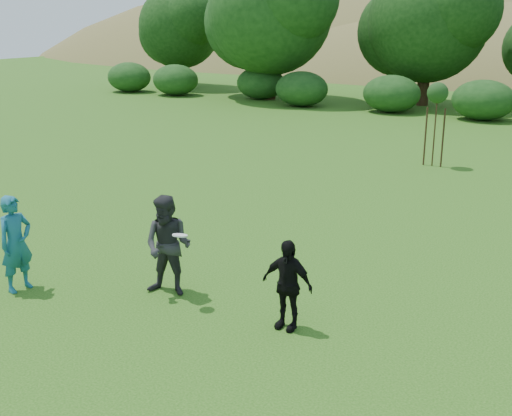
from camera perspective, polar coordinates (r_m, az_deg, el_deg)
The scene contains 6 objects.
ground at distance 11.49m, azimuth -7.65°, elevation -9.00°, with size 120.00×120.00×0.00m, color #19470C.
player_teal at distance 12.68m, azimuth -20.56°, elevation -2.97°, with size 0.67×0.44×1.83m, color #1A5E77.
player_grey at distance 11.80m, azimuth -7.81°, elevation -3.36°, with size 0.91×0.71×1.88m, color #2A2A2D.
player_black at distance 10.50m, azimuth 2.78°, elevation -6.81°, with size 0.90×0.37×1.53m, color black.
frisbee at distance 11.22m, azimuth -6.78°, elevation -2.43°, with size 0.27×0.27×0.07m.
sapling at distance 22.58m, azimuth 15.83°, elevation 9.62°, with size 0.70×0.70×2.85m.
Camera 1 is at (6.47, -8.10, 4.95)m, focal length 45.00 mm.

